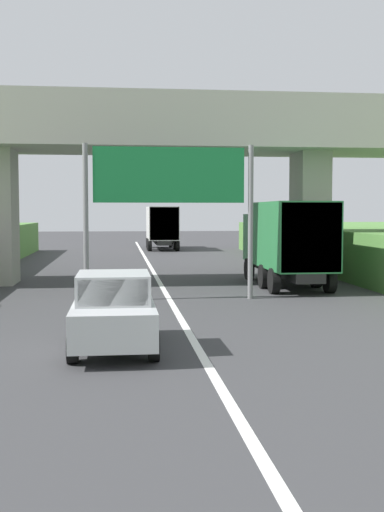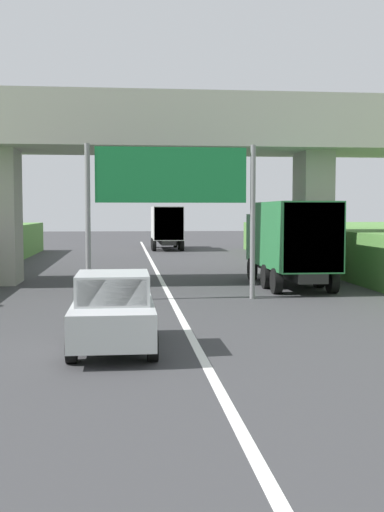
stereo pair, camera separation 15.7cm
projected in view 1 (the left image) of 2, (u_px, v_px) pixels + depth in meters
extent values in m
cube|color=white|center=(169.00, 299.00, 22.55)|extent=(0.20, 85.04, 0.01)
cube|color=#ADA89E|center=(159.00, 138.00, 27.70)|extent=(40.00, 4.80, 1.10)
cube|color=#ADA89E|center=(162.00, 104.00, 25.42)|extent=(40.00, 0.36, 1.10)
cube|color=#ADA89E|center=(156.00, 120.00, 29.82)|extent=(40.00, 0.36, 1.10)
cube|color=#9F9A91|center=(0.00, 217.00, 27.17)|extent=(1.30, 2.20, 5.67)
cube|color=#9F9A91|center=(310.00, 217.00, 28.70)|extent=(1.30, 2.20, 5.67)
cylinder|color=slate|center=(86.00, 223.00, 21.87)|extent=(0.18, 0.18, 5.37)
cylinder|color=slate|center=(251.00, 222.00, 22.52)|extent=(0.18, 0.18, 5.37)
cube|color=#167238|center=(169.00, 175.00, 22.08)|extent=(5.20, 0.12, 1.90)
cube|color=white|center=(169.00, 175.00, 22.07)|extent=(4.89, 0.01, 1.67)
cube|color=black|center=(285.00, 270.00, 26.53)|extent=(1.10, 7.30, 0.36)
cube|color=#236B38|center=(270.00, 238.00, 29.03)|extent=(2.10, 2.10, 2.10)
cube|color=#2D3842|center=(265.00, 230.00, 30.02)|extent=(1.89, 0.06, 0.90)
cube|color=#236B38|center=(292.00, 235.00, 25.39)|extent=(2.30, 5.20, 2.60)
cube|color=#1A502A|center=(312.00, 238.00, 22.83)|extent=(2.21, 0.04, 2.50)
cylinder|color=black|center=(249.00, 269.00, 29.01)|extent=(0.30, 0.96, 0.96)
cylinder|color=black|center=(291.00, 268.00, 29.23)|extent=(0.30, 0.96, 0.96)
cylinder|color=black|center=(274.00, 281.00, 23.97)|extent=(0.30, 0.96, 0.96)
cylinder|color=black|center=(330.00, 280.00, 24.21)|extent=(0.30, 0.96, 0.96)
cylinder|color=black|center=(264.00, 276.00, 25.64)|extent=(0.30, 0.96, 0.96)
cylinder|color=black|center=(316.00, 276.00, 25.89)|extent=(0.30, 0.96, 0.96)
cube|color=black|center=(161.00, 241.00, 52.20)|extent=(1.10, 7.30, 0.36)
cube|color=black|center=(159.00, 225.00, 54.69)|extent=(2.10, 2.10, 2.10)
cube|color=#2D3842|center=(159.00, 222.00, 55.68)|extent=(1.89, 0.06, 0.90)
cube|color=#B7B7B2|center=(162.00, 223.00, 51.05)|extent=(2.30, 5.20, 2.60)
cube|color=gray|center=(165.00, 224.00, 48.50)|extent=(2.21, 0.04, 2.50)
cylinder|color=black|center=(148.00, 242.00, 54.68)|extent=(0.30, 0.96, 0.96)
cylinder|color=black|center=(171.00, 242.00, 54.90)|extent=(0.30, 0.96, 0.96)
cylinder|color=black|center=(150.00, 245.00, 49.63)|extent=(0.30, 0.96, 0.96)
cylinder|color=black|center=(177.00, 245.00, 49.87)|extent=(0.30, 0.96, 0.96)
cylinder|color=black|center=(149.00, 244.00, 51.30)|extent=(0.30, 0.96, 0.96)
cylinder|color=black|center=(175.00, 244.00, 51.55)|extent=(0.30, 0.96, 0.96)
cube|color=#B2B5B7|center=(114.00, 318.00, 14.32)|extent=(1.76, 4.10, 0.76)
cube|color=#B2B5B7|center=(113.00, 288.00, 14.13)|extent=(1.56, 1.90, 0.64)
cube|color=#2D3842|center=(113.00, 293.00, 13.21)|extent=(1.44, 0.06, 0.54)
cylinder|color=black|center=(80.00, 326.00, 15.52)|extent=(0.22, 0.64, 0.64)
cylinder|color=black|center=(148.00, 324.00, 15.70)|extent=(0.22, 0.64, 0.64)
cylinder|color=black|center=(73.00, 348.00, 13.00)|extent=(0.22, 0.64, 0.64)
cylinder|color=black|center=(154.00, 346.00, 13.18)|extent=(0.22, 0.64, 0.64)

